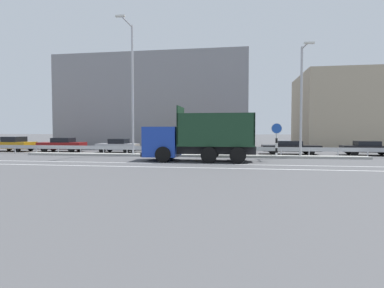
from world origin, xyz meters
TOP-DOWN VIEW (x-y plane):
  - ground_plane at (0.00, 0.00)m, footprint 320.00×320.00m
  - lane_strip_0 at (1.49, -3.25)m, footprint 49.81×0.16m
  - lane_strip_1 at (1.49, -5.22)m, footprint 49.81×0.16m
  - median_island at (0.00, 1.95)m, footprint 27.40×1.10m
  - median_guardrail at (-0.00, 2.78)m, footprint 49.81×0.09m
  - dump_truck at (0.56, -1.45)m, footprint 7.60×2.80m
  - median_road_sign at (7.02, 1.95)m, footprint 0.81×0.16m
  - street_lamp_1 at (-4.47, 1.68)m, footprint 0.70×2.76m
  - street_lamp_2 at (8.82, 1.82)m, footprint 0.71×1.96m
  - parked_car_0 at (-18.48, 5.53)m, footprint 4.37×2.15m
  - parked_car_1 at (-13.21, 5.72)m, footprint 4.54×1.97m
  - parked_car_2 at (-7.30, 5.55)m, footprint 3.82×1.89m
  - parked_car_3 at (-2.63, 6.06)m, footprint 4.37×1.95m
  - parked_car_4 at (3.25, 5.72)m, footprint 4.29×2.10m
  - parked_car_5 at (8.66, 5.60)m, footprint 4.93×2.06m
  - parked_car_6 at (14.96, 5.35)m, footprint 4.30×2.17m
  - background_building_0 at (-6.12, 17.94)m, footprint 22.62×14.76m

SIDE VIEW (x-z plane):
  - ground_plane at x=0.00m, z-range 0.00..0.00m
  - lane_strip_0 at x=1.49m, z-range 0.00..0.01m
  - lane_strip_1 at x=1.49m, z-range 0.00..0.01m
  - median_island at x=0.00m, z-range 0.00..0.18m
  - median_guardrail at x=0.00m, z-range 0.18..0.96m
  - parked_car_5 at x=8.66m, z-range 0.04..1.24m
  - parked_car_6 at x=14.96m, z-range 0.03..1.26m
  - parked_car_2 at x=-7.30m, z-range 0.02..1.34m
  - parked_car_4 at x=3.25m, z-range 0.00..1.37m
  - parked_car_1 at x=-13.21m, z-range 0.02..1.41m
  - parked_car_3 at x=-2.63m, z-range 0.02..1.45m
  - parked_car_0 at x=-18.48m, z-range 0.00..1.50m
  - dump_truck at x=0.56m, z-range -0.59..3.14m
  - median_road_sign at x=7.02m, z-range 0.10..2.77m
  - street_lamp_2 at x=8.82m, z-range 0.45..8.85m
  - background_building_0 at x=-6.12m, z-range 0.00..10.96m
  - street_lamp_1 at x=-4.47m, z-range 0.56..11.21m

